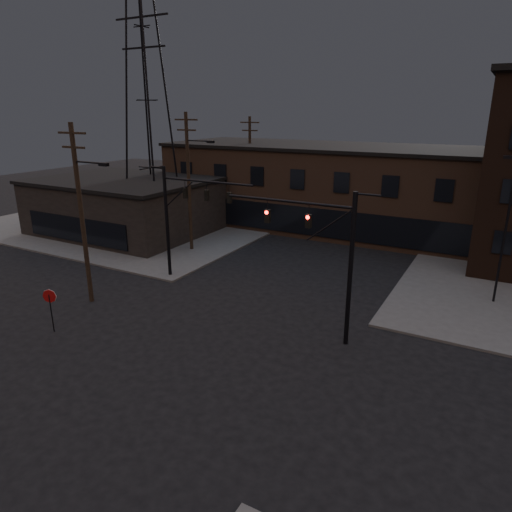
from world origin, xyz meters
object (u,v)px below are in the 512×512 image
Objects in this scene: traffic_signal_far at (181,211)px; traffic_signal_near at (329,250)px; stop_sign at (50,301)px; car_crossing at (333,228)px.

traffic_signal_near is at bearing -16.17° from traffic_signal_far.
traffic_signal_far is (-12.07, 3.50, 0.08)m from traffic_signal_near.
stop_sign is at bearing -97.32° from traffic_signal_far.
traffic_signal_near reaches higher than stop_sign.
traffic_signal_far is 18.03m from car_crossing.
traffic_signal_near reaches higher than car_crossing.
traffic_signal_near and traffic_signal_far have the same top height.
traffic_signal_far is at bearing 163.83° from traffic_signal_near.
traffic_signal_far is at bearing 82.68° from stop_sign.
stop_sign is 27.51m from car_crossing.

